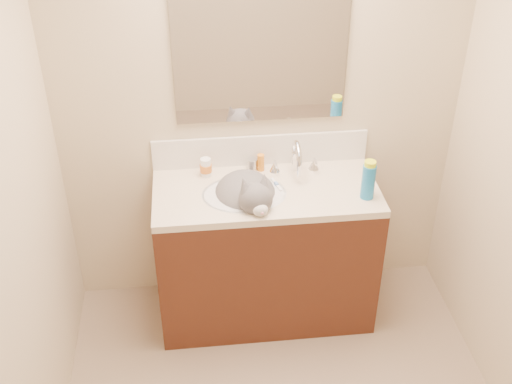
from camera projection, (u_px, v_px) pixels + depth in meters
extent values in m
cube|color=#C8B695|center=(260.00, 100.00, 3.41)|extent=(2.20, 0.04, 2.50)
cube|color=#431E12|center=(265.00, 255.00, 3.65)|extent=(1.20, 0.55, 0.82)
cube|color=beige|center=(266.00, 192.00, 3.41)|extent=(1.20, 0.55, 0.04)
ellipsoid|color=silver|center=(244.00, 205.00, 3.40)|extent=(0.45, 0.36, 0.14)
cylinder|color=silver|center=(295.00, 161.00, 3.54)|extent=(0.04, 0.04, 0.11)
torus|color=silver|center=(297.00, 158.00, 3.46)|extent=(0.03, 0.20, 0.20)
cylinder|color=silver|center=(299.00, 171.00, 3.40)|extent=(0.03, 0.03, 0.06)
cone|color=silver|center=(275.00, 166.00, 3.54)|extent=(0.06, 0.06, 0.06)
cone|color=silver|center=(314.00, 164.00, 3.56)|extent=(0.06, 0.06, 0.06)
ellipsoid|color=#595659|center=(245.00, 196.00, 3.41)|extent=(0.40, 0.44, 0.25)
ellipsoid|color=#595659|center=(256.00, 199.00, 3.22)|extent=(0.21, 0.19, 0.17)
ellipsoid|color=#595659|center=(251.00, 196.00, 3.30)|extent=(0.15, 0.15, 0.15)
cone|color=#595659|center=(245.00, 185.00, 3.18)|extent=(0.09, 0.10, 0.11)
cone|color=#595659|center=(264.00, 181.00, 3.21)|extent=(0.09, 0.10, 0.11)
ellipsoid|color=silver|center=(260.00, 210.00, 3.18)|extent=(0.09, 0.08, 0.07)
ellipsoid|color=silver|center=(253.00, 208.00, 3.30)|extent=(0.14, 0.10, 0.15)
sphere|color=pink|center=(262.00, 213.00, 3.16)|extent=(0.02, 0.02, 0.02)
cylinder|color=#595659|center=(273.00, 204.00, 3.48)|extent=(0.16, 0.25, 0.05)
cube|color=silver|center=(260.00, 150.00, 3.57)|extent=(1.20, 0.02, 0.18)
cube|color=white|center=(261.00, 49.00, 3.24)|extent=(0.90, 0.02, 0.80)
cylinder|color=white|center=(206.00, 167.00, 3.49)|extent=(0.07, 0.07, 0.10)
cylinder|color=orange|center=(206.00, 168.00, 3.49)|extent=(0.08, 0.08, 0.04)
cylinder|color=#B7B7BC|center=(252.00, 164.00, 3.55)|extent=(0.07, 0.07, 0.07)
cylinder|color=orange|center=(261.00, 163.00, 3.54)|extent=(0.04, 0.04, 0.10)
cube|color=white|center=(276.00, 184.00, 3.43)|extent=(0.05, 0.13, 0.01)
cube|color=#6590D8|center=(276.00, 184.00, 3.43)|extent=(0.02, 0.03, 0.02)
cylinder|color=#1A76BC|center=(368.00, 182.00, 3.29)|extent=(0.09, 0.09, 0.19)
cylinder|color=#E1F519|center=(370.00, 165.00, 3.23)|extent=(0.07, 0.07, 0.04)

